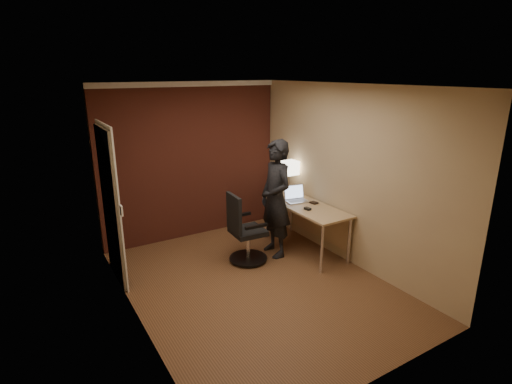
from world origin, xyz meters
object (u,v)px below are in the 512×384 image
Objects in this scene: mouse at (308,209)px; desk at (309,212)px; person at (276,199)px; laptop at (295,197)px; office_chair at (244,233)px; wallet at (314,203)px; desk_lamp at (290,168)px.

desk is at bearing 38.81° from mouse.
person reaches higher than desk.
mouse reaches higher than desk.
laptop reaches higher than mouse.
office_chair reaches higher than desk.
wallet is at bearing 28.47° from mouse.
person is at bearing -140.82° from desk_lamp.
office_chair is at bearing 172.55° from desk.
mouse reaches higher than wallet.
desk is 15.00× the size of mouse.
person reaches higher than laptop.
wallet is 0.63m from person.
person is (0.53, -0.00, 0.42)m from office_chair.
mouse is 0.32m from wallet.
desk_lamp is 1.44× the size of laptop.
office_chair is at bearing -173.08° from laptop.
desk is 0.84m from desk_lamp.
laptop is 0.21× the size of person.
laptop is 0.47m from person.
desk is 0.33m from laptop.
laptop reaches higher than wallet.
mouse is at bearing -19.76° from office_chair.
desk is 1.49× the size of office_chair.
mouse is (-0.11, -0.44, -0.05)m from laptop.
desk_lamp is at bearing 81.77° from desk.
desk is 0.29m from mouse.
person is (-0.52, 0.13, 0.27)m from desk.
desk_lamp reaches higher than desk.
laptop is at bearing -113.64° from desk_lamp.
desk is at bearing -74.05° from laptop.
wallet is at bearing -90.87° from desk_lamp.
desk_lamp is at bearing 65.76° from mouse.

